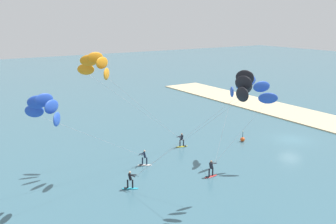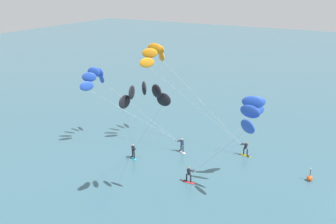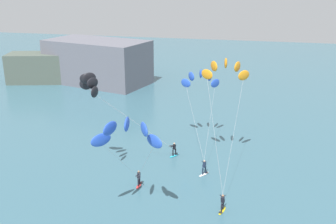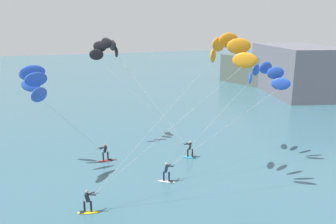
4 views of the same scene
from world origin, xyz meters
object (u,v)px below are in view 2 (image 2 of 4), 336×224
Objects in this scene: kitesurfer_mid_water at (98,80)px; kitesurfer_far_out at (143,99)px; kitesurfer_downwind at (250,113)px; marker_buoy at (310,178)px; kitesurfer_nearshore at (158,58)px.

kitesurfer_far_out reaches higher than kitesurfer_mid_water.
marker_buoy is at bearing -42.02° from kitesurfer_downwind.
kitesurfer_far_out is (-8.85, -12.02, 1.88)m from kitesurfer_mid_water.
kitesurfer_far_out is at bearing -126.36° from kitesurfer_mid_water.
kitesurfer_downwind reaches higher than kitesurfer_mid_water.
kitesurfer_far_out is at bearing -153.86° from kitesurfer_nearshore.
kitesurfer_far_out is 9.39m from kitesurfer_downwind.
kitesurfer_far_out is 8.01× the size of marker_buoy.
kitesurfer_far_out is 18.67m from marker_buoy.
kitesurfer_nearshore is 1.15× the size of kitesurfer_far_out.
kitesurfer_downwind is at bearing -116.25° from kitesurfer_nearshore.
kitesurfer_downwind is 6.72× the size of marker_buoy.
kitesurfer_downwind reaches higher than marker_buoy.
kitesurfer_nearshore is 7.37m from kitesurfer_mid_water.
marker_buoy is (-1.25, -17.89, -9.88)m from kitesurfer_nearshore.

